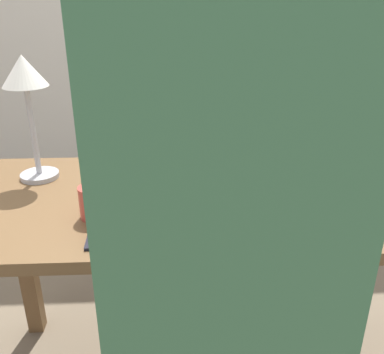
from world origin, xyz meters
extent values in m
cube|color=brown|center=(0.00, 0.00, 0.75)|extent=(1.39, 0.68, 0.03)
cube|color=brown|center=(-0.64, 0.29, 0.36)|extent=(0.06, 0.06, 0.73)
cube|color=brown|center=(0.64, 0.29, 0.36)|extent=(0.06, 0.06, 0.73)
cube|color=black|center=(0.01, -0.11, 0.77)|extent=(0.03, 0.33, 0.02)
cube|color=black|center=(-0.14, -0.12, 0.77)|extent=(0.28, 0.35, 0.01)
cube|color=black|center=(0.16, -0.11, 0.77)|extent=(0.28, 0.35, 0.01)
cube|color=white|center=(-0.12, -0.12, 0.82)|extent=(0.24, 0.33, 0.12)
cube|color=white|center=(0.14, -0.11, 0.82)|extent=(0.24, 0.33, 0.12)
cube|color=#BC8933|center=(0.50, -0.02, 0.78)|extent=(0.20, 0.24, 0.04)
cube|color=maroon|center=(0.50, -0.02, 0.83)|extent=(0.20, 0.25, 0.04)
cube|color=tan|center=(0.50, -0.02, 0.87)|extent=(0.25, 0.26, 0.05)
cube|color=#1E284C|center=(0.50, -0.02, 0.91)|extent=(0.23, 0.23, 0.03)
cube|color=black|center=(0.50, -0.02, 0.94)|extent=(0.25, 0.25, 0.04)
cube|color=brown|center=(0.32, -0.02, 0.86)|extent=(0.03, 0.15, 0.20)
cylinder|color=#ADADB2|center=(-0.49, 0.16, 0.77)|extent=(0.12, 0.12, 0.02)
cylinder|color=#ADADB2|center=(-0.49, 0.16, 0.92)|extent=(0.02, 0.02, 0.29)
cone|color=silver|center=(-0.49, 0.16, 1.12)|extent=(0.14, 0.14, 0.09)
cylinder|color=#B74238|center=(-0.27, -0.12, 0.81)|extent=(0.08, 0.08, 0.09)
torus|color=#B74238|center=(-0.26, -0.17, 0.81)|extent=(0.02, 0.05, 0.05)
cube|color=#3D704C|center=(0.03, -0.63, 1.20)|extent=(0.36, 0.20, 0.72)
camera|label=1|loc=(-0.05, -1.17, 1.34)|focal=40.00mm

